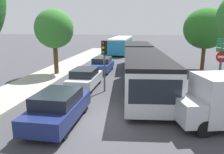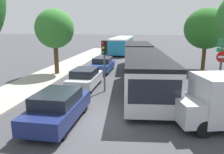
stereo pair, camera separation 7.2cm
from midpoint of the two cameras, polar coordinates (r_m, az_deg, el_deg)
ground_plane at (r=10.59m, az=-4.15°, el=-10.93°), size 200.00×200.00×0.00m
kerb_strip_left at (r=24.43m, az=-11.33°, el=2.96°), size 3.20×36.26×0.14m
articulated_bus at (r=17.82m, az=7.71°, el=3.92°), size 4.23×17.38×2.56m
city_bus_rear at (r=36.00m, az=2.69°, el=8.65°), size 2.82×11.66×2.50m
queued_car_navy at (r=10.22m, az=-13.69°, el=-7.64°), size 1.87×4.30×1.49m
queued_car_silver at (r=15.62m, az=-6.90°, el=-0.27°), size 1.74×4.01×1.39m
queued_car_blue at (r=21.02m, az=-2.34°, el=3.31°), size 1.74×4.01×1.39m
traffic_light at (r=14.25m, az=-1.90°, el=5.86°), size 0.38×0.40×3.40m
no_entry_sign at (r=15.11m, az=26.75°, el=2.48°), size 0.70×0.08×2.82m
direction_sign_post at (r=17.33m, az=26.89°, el=6.00°), size 0.34×1.38×3.60m
tree_left_mid at (r=19.89m, az=-14.41°, el=11.82°), size 3.32×3.32×5.76m
tree_right_mid at (r=23.60m, az=23.52°, el=11.51°), size 4.23×4.23×6.04m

